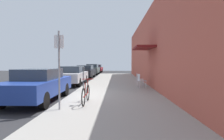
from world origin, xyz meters
name	(u,v)px	position (x,y,z in m)	size (l,w,h in m)	color
ground_plane	(69,97)	(0.00, 0.00, 0.00)	(60.00, 60.00, 0.00)	#2D2D30
sidewalk_slab	(116,90)	(2.25, 2.00, 0.06)	(4.50, 32.00, 0.12)	#9E9B93
building_facade	(156,46)	(4.65, 2.00, 2.68)	(1.40, 32.00, 5.36)	#BC5442
parked_car_0	(38,84)	(-1.10, -0.98, 0.74)	(1.80, 4.40, 1.42)	navy
parked_car_1	(72,75)	(-1.10, 5.15, 0.73)	(1.80, 4.40, 1.42)	#B7B7BC
parked_car_2	(85,71)	(-1.10, 11.12, 0.73)	(1.80, 4.40, 1.41)	black
parked_car_3	(92,69)	(-1.10, 17.04, 0.77)	(1.80, 4.40, 1.50)	#47514C
parked_car_4	(97,68)	(-1.10, 23.33, 0.71)	(1.80, 4.40, 1.38)	maroon
parking_meter	(83,77)	(0.45, 1.34, 0.89)	(0.12, 0.10, 1.32)	slate
street_sign	(59,64)	(0.40, -2.84, 1.64)	(0.32, 0.06, 2.60)	gray
bicycle_0	(86,94)	(1.12, -1.88, 0.48)	(0.46, 1.71, 0.90)	black
cafe_chair_0	(141,80)	(3.79, 2.43, 0.62)	(0.51, 0.51, 0.87)	silver
cafe_chair_1	(139,79)	(3.79, 3.41, 0.62)	(0.50, 0.50, 0.87)	silver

